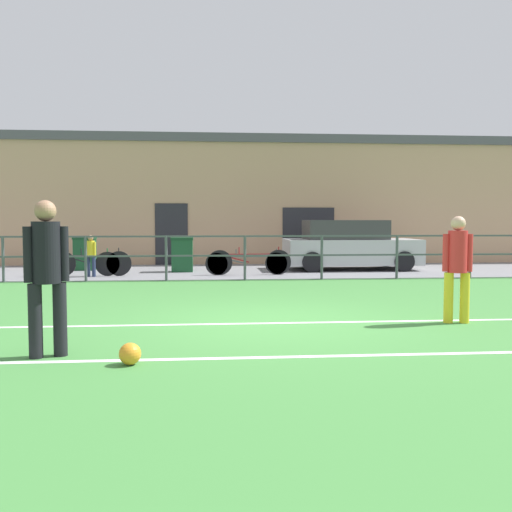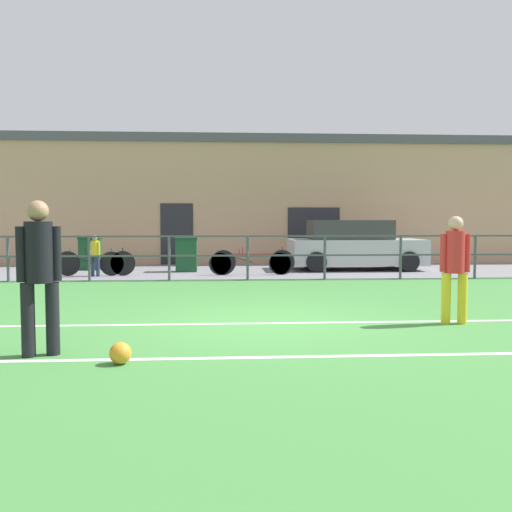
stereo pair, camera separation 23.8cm
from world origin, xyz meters
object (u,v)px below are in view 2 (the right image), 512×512
object	(u,v)px
soccer_ball_match	(120,353)
bicycle_parked_2	(95,263)
player_winger	(455,263)
trash_bin_0	(186,254)
bicycle_parked_4	(253,262)
spectator_child	(95,253)
bicycle_parked_0	(81,263)
parked_car_red	(354,246)
player_goalkeeper	(39,268)
trash_bin_1	(90,253)
bicycle_parked_1	(250,263)

from	to	relation	value
soccer_ball_match	bicycle_parked_2	bearing A→B (deg)	103.44
player_winger	trash_bin_0	size ratio (longest dim) A/B	1.59
soccer_ball_match	trash_bin_0	bearing A→B (deg)	89.45
player_winger	bicycle_parked_4	bearing A→B (deg)	117.62
soccer_ball_match	spectator_child	bearing A→B (deg)	103.47
soccer_ball_match	bicycle_parked_0	world-z (taller)	bicycle_parked_0
bicycle_parked_2	trash_bin_0	size ratio (longest dim) A/B	2.13
parked_car_red	trash_bin_0	distance (m)	5.11
player_goalkeeper	soccer_ball_match	world-z (taller)	player_goalkeeper
bicycle_parked_2	trash_bin_0	bearing A→B (deg)	25.07
spectator_child	trash_bin_1	xyz separation A→B (m)	(-0.59, 2.07, -0.12)
player_goalkeeper	spectator_child	distance (m)	9.16
player_goalkeeper	bicycle_parked_1	size ratio (longest dim) A/B	0.77
player_winger	spectator_child	world-z (taller)	player_winger
player_goalkeeper	trash_bin_1	xyz separation A→B (m)	(-1.90, 11.14, -0.47)
bicycle_parked_0	player_winger	bearing A→B (deg)	-46.15
bicycle_parked_0	bicycle_parked_4	bearing A→B (deg)	0.00
soccer_ball_match	spectator_child	size ratio (longest dim) A/B	0.21
bicycle_parked_0	trash_bin_0	xyz separation A→B (m)	(2.81, 1.13, 0.16)
parked_car_red	trash_bin_0	xyz separation A→B (m)	(-5.10, -0.35, -0.21)
parked_car_red	bicycle_parked_4	world-z (taller)	parked_car_red
bicycle_parked_0	trash_bin_1	bearing A→B (deg)	94.94
bicycle_parked_0	bicycle_parked_1	world-z (taller)	bicycle_parked_0
soccer_ball_match	trash_bin_1	size ratio (longest dim) A/B	0.23
player_winger	bicycle_parked_0	size ratio (longest dim) A/B	0.69
parked_car_red	bicycle_parked_1	size ratio (longest dim) A/B	1.77
parked_car_red	bicycle_parked_4	xyz separation A→B (m)	(-3.20, -1.48, -0.36)
parked_car_red	bicycle_parked_0	size ratio (longest dim) A/B	1.75
player_winger	trash_bin_1	xyz separation A→B (m)	(-7.43, 9.47, -0.38)
spectator_child	trash_bin_0	bearing A→B (deg)	-129.39
player_goalkeeper	soccer_ball_match	distance (m)	1.38
bicycle_parked_0	trash_bin_0	bearing A→B (deg)	21.93
spectator_child	bicycle_parked_4	xyz separation A→B (m)	(4.28, 0.17, -0.27)
player_winger	trash_bin_1	size ratio (longest dim) A/B	1.58
player_winger	bicycle_parked_0	world-z (taller)	player_winger
bicycle_parked_2	trash_bin_1	world-z (taller)	trash_bin_1
trash_bin_1	bicycle_parked_4	bearing A→B (deg)	-21.41
bicycle_parked_0	trash_bin_1	distance (m)	1.92
soccer_ball_match	bicycle_parked_0	bearing A→B (deg)	105.61
player_goalkeeper	trash_bin_1	world-z (taller)	player_goalkeeper
spectator_child	trash_bin_1	world-z (taller)	spectator_child
bicycle_parked_1	bicycle_parked_2	size ratio (longest dim) A/B	1.06
bicycle_parked_2	bicycle_parked_4	size ratio (longest dim) A/B	0.93
spectator_child	parked_car_red	bearing A→B (deg)	-145.57
player_goalkeeper	spectator_child	world-z (taller)	player_goalkeeper
player_winger	trash_bin_1	bearing A→B (deg)	137.01
bicycle_parked_0	bicycle_parked_1	xyz separation A→B (m)	(4.62, -0.00, -0.02)
soccer_ball_match	parked_car_red	distance (m)	12.31
player_winger	trash_bin_1	world-z (taller)	player_winger
bicycle_parked_1	soccer_ball_match	bearing A→B (deg)	-101.21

